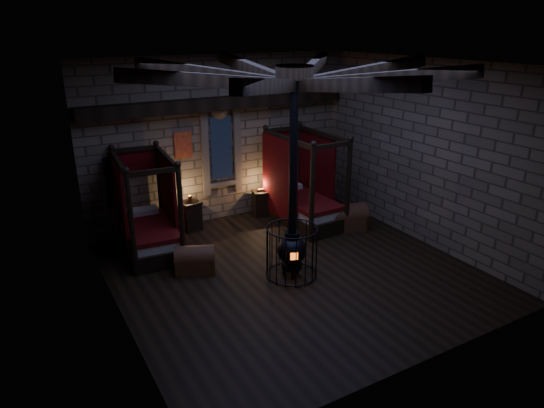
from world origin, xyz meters
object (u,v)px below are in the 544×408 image
bed_right (302,201)px  stove (292,248)px  bed_left (149,228)px  trunk_right (348,218)px  trunk_left (195,260)px

bed_right → stove: stove is taller
bed_left → stove: 3.41m
bed_left → trunk_right: bed_left is taller
bed_right → bed_left: bearing=174.5°
bed_right → stove: bearing=-128.5°
trunk_left → trunk_right: (4.17, 0.25, 0.04)m
bed_right → trunk_left: 3.66m
trunk_right → stove: (-2.51, -1.38, 0.34)m
trunk_right → stove: size_ratio=0.26×
bed_left → trunk_left: size_ratio=2.35×
bed_left → bed_right: (3.95, -0.28, 0.03)m
trunk_right → stove: 2.89m
bed_left → bed_right: bed_right is taller
trunk_left → trunk_right: size_ratio=0.89×
bed_left → trunk_left: (0.51, -1.50, -0.28)m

